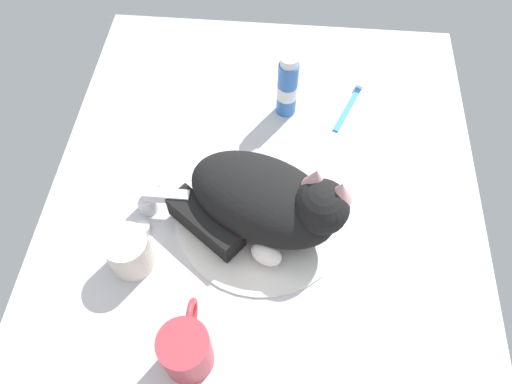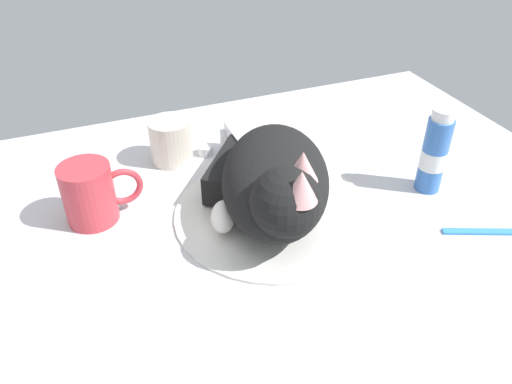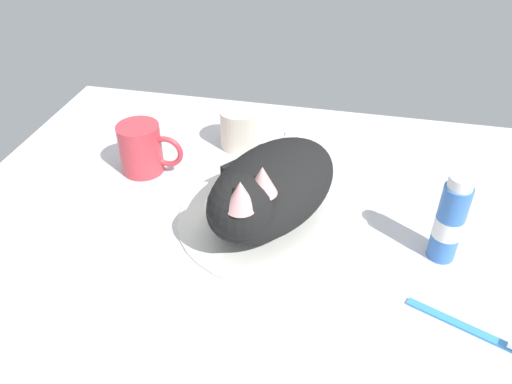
{
  "view_description": "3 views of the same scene",
  "coord_description": "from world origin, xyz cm",
  "px_view_note": "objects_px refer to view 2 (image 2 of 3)",
  "views": [
    {
      "loc": [
        -44.94,
        -2.83,
        79.47
      ],
      "look_at": [
        1.34,
        1.21,
        6.51
      ],
      "focal_mm": 34.37,
      "sensor_mm": 36.0,
      "label": 1
    },
    {
      "loc": [
        -26.11,
        -57.95,
        49.56
      ],
      "look_at": [
        -2.72,
        1.01,
        4.28
      ],
      "focal_mm": 35.61,
      "sensor_mm": 36.0,
      "label": 2
    },
    {
      "loc": [
        11.44,
        -64.83,
        54.73
      ],
      "look_at": [
        -2.66,
        -0.44,
        5.6
      ],
      "focal_mm": 35.8,
      "sensor_mm": 36.0,
      "label": 3
    }
  ],
  "objects_px": {
    "faucet": "(232,140)",
    "toothbrush": "(501,230)",
    "toothpaste_bottle": "(434,153)",
    "cat": "(274,182)",
    "coffee_mug": "(91,193)",
    "rinse_cup": "(171,141)"
  },
  "relations": [
    {
      "from": "faucet",
      "to": "toothbrush",
      "type": "xyz_separation_m",
      "value": [
        0.3,
        -0.37,
        -0.02
      ]
    },
    {
      "from": "cat",
      "to": "rinse_cup",
      "type": "relative_size",
      "value": 4.17
    },
    {
      "from": "toothbrush",
      "to": "toothpaste_bottle",
      "type": "bearing_deg",
      "value": 101.99
    },
    {
      "from": "coffee_mug",
      "to": "rinse_cup",
      "type": "bearing_deg",
      "value": 38.99
    },
    {
      "from": "faucet",
      "to": "cat",
      "type": "relative_size",
      "value": 0.37
    },
    {
      "from": "toothpaste_bottle",
      "to": "toothbrush",
      "type": "xyz_separation_m",
      "value": [
        0.03,
        -0.14,
        -0.06
      ]
    },
    {
      "from": "faucet",
      "to": "rinse_cup",
      "type": "relative_size",
      "value": 1.54
    },
    {
      "from": "toothpaste_bottle",
      "to": "toothbrush",
      "type": "relative_size",
      "value": 1.0
    },
    {
      "from": "coffee_mug",
      "to": "cat",
      "type": "bearing_deg",
      "value": -22.43
    },
    {
      "from": "cat",
      "to": "toothbrush",
      "type": "distance_m",
      "value": 0.35
    },
    {
      "from": "coffee_mug",
      "to": "toothbrush",
      "type": "height_order",
      "value": "coffee_mug"
    },
    {
      "from": "faucet",
      "to": "toothbrush",
      "type": "bearing_deg",
      "value": -51.17
    },
    {
      "from": "coffee_mug",
      "to": "rinse_cup",
      "type": "xyz_separation_m",
      "value": [
        0.15,
        0.12,
        -0.01
      ]
    },
    {
      "from": "coffee_mug",
      "to": "toothpaste_bottle",
      "type": "height_order",
      "value": "toothpaste_bottle"
    },
    {
      "from": "rinse_cup",
      "to": "cat",
      "type": "bearing_deg",
      "value": -66.06
    },
    {
      "from": "rinse_cup",
      "to": "toothbrush",
      "type": "height_order",
      "value": "rinse_cup"
    },
    {
      "from": "toothpaste_bottle",
      "to": "faucet",
      "type": "bearing_deg",
      "value": 139.28
    },
    {
      "from": "faucet",
      "to": "rinse_cup",
      "type": "xyz_separation_m",
      "value": [
        -0.11,
        0.02,
        0.01
      ]
    },
    {
      "from": "faucet",
      "to": "coffee_mug",
      "type": "xyz_separation_m",
      "value": [
        -0.26,
        -0.11,
        0.02
      ]
    },
    {
      "from": "rinse_cup",
      "to": "toothbrush",
      "type": "relative_size",
      "value": 0.55
    },
    {
      "from": "faucet",
      "to": "toothbrush",
      "type": "relative_size",
      "value": 0.84
    },
    {
      "from": "toothpaste_bottle",
      "to": "toothbrush",
      "type": "distance_m",
      "value": 0.16
    }
  ]
}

